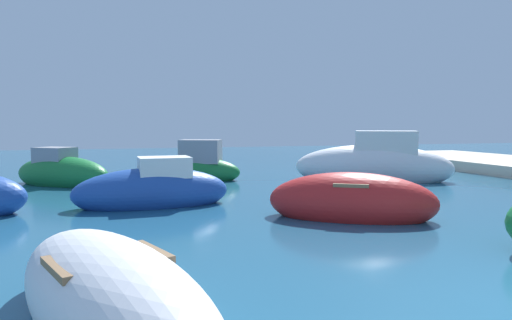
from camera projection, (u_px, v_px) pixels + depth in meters
The scene contains 6 objects.
moored_boat_0 at pixel (195, 168), 18.39m from camera, with size 4.02×2.76×1.89m.
moored_boat_1 at pixel (109, 299), 4.93m from camera, with size 2.90×4.54×1.31m.
moored_boat_3 at pixel (62, 173), 16.91m from camera, with size 4.15×3.77×1.70m.
moored_boat_4 at pixel (374, 165), 18.29m from camera, with size 6.37×4.88×2.39m.
moored_boat_5 at pixel (351, 202), 10.90m from camera, with size 4.23×3.38×1.42m.
moored_boat_8 at pixel (153, 190), 12.55m from camera, with size 4.29×1.69×1.65m.
Camera 1 is at (-5.39, -3.55, 2.24)m, focal length 32.07 mm.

